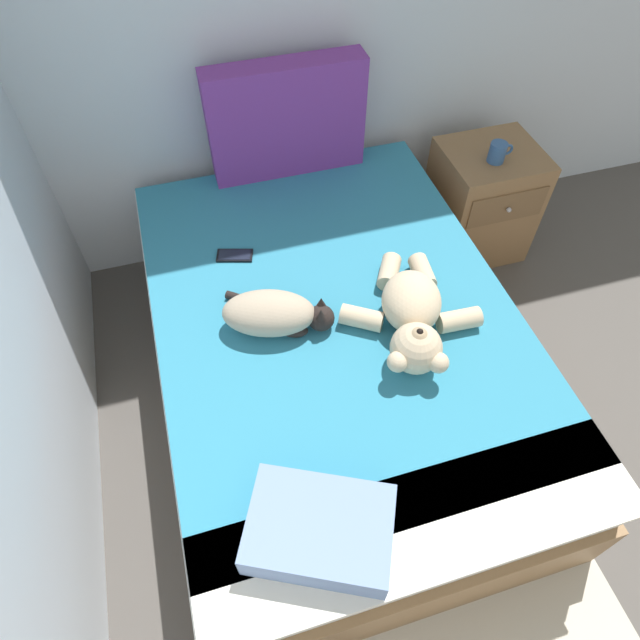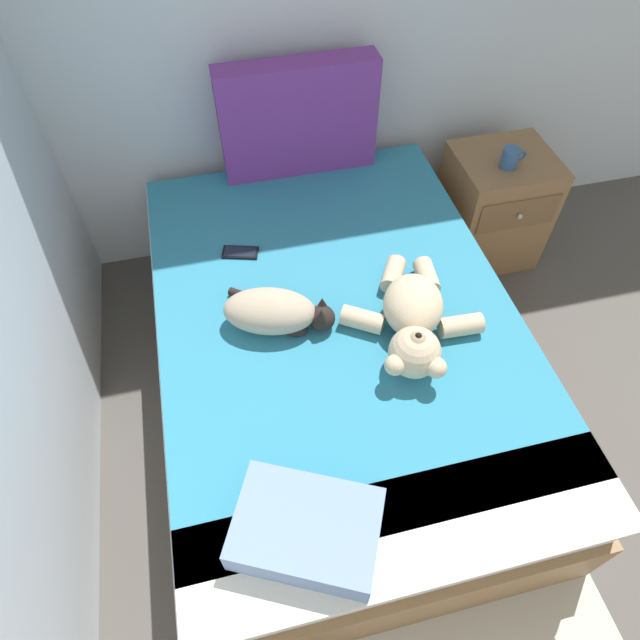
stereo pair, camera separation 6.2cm
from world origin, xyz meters
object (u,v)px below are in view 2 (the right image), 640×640
bed (335,353)px  throw_pillow (307,529)px  cat (275,312)px  teddy_bear (413,319)px  patterned_cushion (298,119)px  mug (511,158)px  cell_phone (240,252)px  nightstand (493,208)px

bed → throw_pillow: size_ratio=5.02×
cat → teddy_bear: 0.50m
throw_pillow → patterned_cushion: bearing=78.4°
mug → throw_pillow: bearing=-132.4°
cell_phone → nightstand: (1.33, 0.29, -0.26)m
cat → nightstand: 1.47m
patterned_cushion → cell_phone: patterned_cushion is taller
cell_phone → mug: 1.33m
patterned_cushion → throw_pillow: bearing=-101.6°
cat → nightstand: bearing=28.7°
cell_phone → nightstand: size_ratio=0.27×
patterned_cushion → nightstand: (0.97, -0.23, -0.51)m
patterned_cushion → nightstand: size_ratio=1.17×
cat → mug: size_ratio=3.52×
patterned_cushion → teddy_bear: 1.11m
teddy_bear → nightstand: bearing=47.2°
patterned_cushion → cell_phone: bearing=-125.3°
bed → patterned_cushion: patterned_cushion is taller
cell_phone → mug: bearing=9.8°
teddy_bear → throw_pillow: size_ratio=1.52×
cell_phone → throw_pillow: 1.18m
patterned_cushion → teddy_bear: (0.18, -1.08, -0.17)m
bed → nightstand: (1.02, 0.68, 0.03)m
teddy_bear → mug: teddy_bear is taller
cell_phone → throw_pillow: size_ratio=0.41×
cat → mug: cat is taller
teddy_bear → nightstand: (0.79, 0.85, -0.33)m
cell_phone → mug: mug is taller
cat → mug: (1.23, 0.63, 0.03)m
cell_phone → throw_pillow: bearing=-89.1°
nightstand → mug: 0.35m
teddy_bear → mug: (0.75, 0.79, 0.01)m
bed → cell_phone: size_ratio=12.37×
cell_phone → teddy_bear: bearing=-45.7°
teddy_bear → mug: 1.09m
bed → teddy_bear: bearing=-34.8°
bed → cell_phone: bearing=128.1°
throw_pillow → nightstand: size_ratio=0.66×
bed → nightstand: nightstand is taller
bed → nightstand: bearing=33.7°
bed → mug: (0.99, 0.62, 0.38)m
cell_phone → nightstand: nightstand is taller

